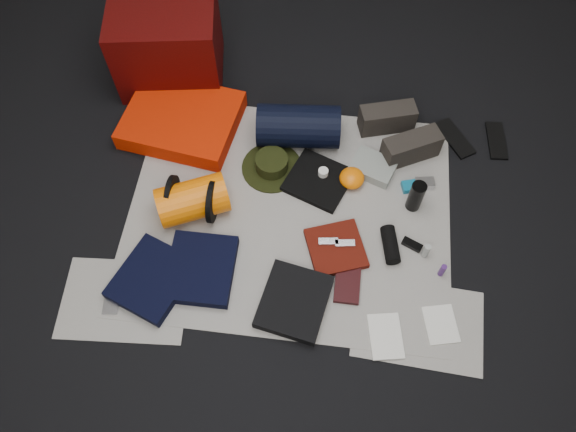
# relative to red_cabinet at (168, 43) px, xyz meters

# --- Properties ---
(floor) EXTENTS (4.50, 4.50, 0.02)m
(floor) POSITION_rel_red_cabinet_xyz_m (0.77, -0.85, -0.24)
(floor) COLOR black
(floor) RESTS_ON ground
(newspaper_mat) EXTENTS (1.60, 1.30, 0.01)m
(newspaper_mat) POSITION_rel_red_cabinet_xyz_m (0.77, -0.85, -0.23)
(newspaper_mat) COLOR #BAB5AC
(newspaper_mat) RESTS_ON floor
(newspaper_sheet_front_left) EXTENTS (0.61, 0.44, 0.00)m
(newspaper_sheet_front_left) POSITION_rel_red_cabinet_xyz_m (0.07, -1.40, -0.23)
(newspaper_sheet_front_left) COLOR #BAB5AC
(newspaper_sheet_front_left) RESTS_ON floor
(newspaper_sheet_front_right) EXTENTS (0.60, 0.43, 0.00)m
(newspaper_sheet_front_right) POSITION_rel_red_cabinet_xyz_m (1.42, -1.35, -0.23)
(newspaper_sheet_front_right) COLOR #BAB5AC
(newspaper_sheet_front_right) RESTS_ON floor
(red_cabinet) EXTENTS (0.62, 0.55, 0.46)m
(red_cabinet) POSITION_rel_red_cabinet_xyz_m (0.00, 0.00, 0.00)
(red_cabinet) COLOR #440605
(red_cabinet) RESTS_ON floor
(sleeping_pad) EXTENTS (0.65, 0.56, 0.11)m
(sleeping_pad) POSITION_rel_red_cabinet_xyz_m (0.13, -0.38, -0.17)
(sleeping_pad) COLOR red
(sleeping_pad) RESTS_ON newspaper_mat
(stuff_sack) EXTENTS (0.39, 0.32, 0.20)m
(stuff_sack) POSITION_rel_red_cabinet_xyz_m (0.30, -0.89, -0.13)
(stuff_sack) COLOR #FE6E04
(stuff_sack) RESTS_ON newspaper_mat
(sack_strap_left) EXTENTS (0.02, 0.22, 0.22)m
(sack_strap_left) POSITION_rel_red_cabinet_xyz_m (0.20, -0.89, -0.12)
(sack_strap_left) COLOR black
(sack_strap_left) RESTS_ON newspaper_mat
(sack_strap_right) EXTENTS (0.03, 0.22, 0.22)m
(sack_strap_right) POSITION_rel_red_cabinet_xyz_m (0.40, -0.89, -0.12)
(sack_strap_right) COLOR black
(sack_strap_right) RESTS_ON newspaper_mat
(navy_duffel) EXTENTS (0.45, 0.26, 0.23)m
(navy_duffel) POSITION_rel_red_cabinet_xyz_m (0.77, -0.39, -0.11)
(navy_duffel) COLOR black
(navy_duffel) RESTS_ON newspaper_mat
(boonie_brim) EXTENTS (0.36, 0.36, 0.01)m
(boonie_brim) POSITION_rel_red_cabinet_xyz_m (0.65, -0.60, -0.22)
(boonie_brim) COLOR black
(boonie_brim) RESTS_ON newspaper_mat
(boonie_crown) EXTENTS (0.17, 0.17, 0.07)m
(boonie_crown) POSITION_rel_red_cabinet_xyz_m (0.65, -0.60, -0.18)
(boonie_crown) COLOR black
(boonie_crown) RESTS_ON boonie_brim
(hiking_boot_left) EXTENTS (0.31, 0.19, 0.15)m
(hiking_boot_left) POSITION_rel_red_cabinet_xyz_m (1.23, -0.25, -0.15)
(hiking_boot_left) COLOR #2C2722
(hiking_boot_left) RESTS_ON newspaper_mat
(hiking_boot_right) EXTENTS (0.32, 0.24, 0.15)m
(hiking_boot_right) POSITION_rel_red_cabinet_xyz_m (1.36, -0.43, -0.15)
(hiking_boot_right) COLOR #2C2722
(hiking_boot_right) RESTS_ON newspaper_mat
(flip_flop_left) EXTENTS (0.23, 0.27, 0.01)m
(flip_flop_left) POSITION_rel_red_cabinet_xyz_m (1.61, -0.29, -0.22)
(flip_flop_left) COLOR black
(flip_flop_left) RESTS_ON floor
(flip_flop_right) EXTENTS (0.11, 0.25, 0.01)m
(flip_flop_right) POSITION_rel_red_cabinet_xyz_m (1.83, -0.27, -0.23)
(flip_flop_right) COLOR black
(flip_flop_right) RESTS_ON floor
(trousers_navy_a) EXTENTS (0.41, 0.44, 0.05)m
(trousers_navy_a) POSITION_rel_red_cabinet_xyz_m (0.19, -1.30, -0.20)
(trousers_navy_a) COLOR black
(trousers_navy_a) RESTS_ON newspaper_mat
(trousers_navy_b) EXTENTS (0.31, 0.35, 0.06)m
(trousers_navy_b) POSITION_rel_red_cabinet_xyz_m (0.40, -1.22, -0.20)
(trousers_navy_b) COLOR black
(trousers_navy_b) RESTS_ON newspaper_mat
(trousers_charcoal) EXTENTS (0.35, 0.38, 0.05)m
(trousers_charcoal) POSITION_rel_red_cabinet_xyz_m (0.85, -1.33, -0.20)
(trousers_charcoal) COLOR black
(trousers_charcoal) RESTS_ON newspaper_mat
(black_tshirt) EXTENTS (0.38, 0.37, 0.03)m
(black_tshirt) POSITION_rel_red_cabinet_xyz_m (0.90, -0.65, -0.21)
(black_tshirt) COLOR black
(black_tshirt) RESTS_ON newspaper_mat
(red_shirt) EXTENTS (0.33, 0.33, 0.03)m
(red_shirt) POSITION_rel_red_cabinet_xyz_m (1.02, -1.03, -0.21)
(red_shirt) COLOR #541109
(red_shirt) RESTS_ON newspaper_mat
(orange_stuff_sack) EXTENTS (0.14, 0.14, 0.08)m
(orange_stuff_sack) POSITION_rel_red_cabinet_xyz_m (1.07, -0.64, -0.18)
(orange_stuff_sack) COLOR #FE6E04
(orange_stuff_sack) RESTS_ON newspaper_mat
(first_aid_pouch) EXTENTS (0.26, 0.23, 0.05)m
(first_aid_pouch) POSITION_rel_red_cabinet_xyz_m (1.18, -0.54, -0.20)
(first_aid_pouch) COLOR gray
(first_aid_pouch) RESTS_ON newspaper_mat
(water_bottle) EXTENTS (0.10, 0.10, 0.19)m
(water_bottle) POSITION_rel_red_cabinet_xyz_m (1.39, -0.74, -0.13)
(water_bottle) COLOR black
(water_bottle) RESTS_ON newspaper_mat
(speaker) EXTENTS (0.11, 0.19, 0.07)m
(speaker) POSITION_rel_red_cabinet_xyz_m (1.28, -0.99, -0.19)
(speaker) COLOR black
(speaker) RESTS_ON newspaper_mat
(compact_camera) EXTENTS (0.11, 0.07, 0.04)m
(compact_camera) POSITION_rel_red_cabinet_xyz_m (1.44, -0.61, -0.21)
(compact_camera) COLOR silver
(compact_camera) RESTS_ON newspaper_mat
(cyan_case) EXTENTS (0.11, 0.09, 0.03)m
(cyan_case) POSITION_rel_red_cabinet_xyz_m (1.38, -0.63, -0.21)
(cyan_case) COLOR #0E6A8E
(cyan_case) RESTS_ON newspaper_mat
(toiletry_purple) EXTENTS (0.03, 0.03, 0.08)m
(toiletry_purple) POSITION_rel_red_cabinet_xyz_m (1.52, -1.10, -0.19)
(toiletry_purple) COLOR #462068
(toiletry_purple) RESTS_ON newspaper_mat
(toiletry_clear) EXTENTS (0.04, 0.04, 0.09)m
(toiletry_clear) POSITION_rel_red_cabinet_xyz_m (1.45, -1.01, -0.18)
(toiletry_clear) COLOR #9FA39F
(toiletry_clear) RESTS_ON newspaper_mat
(paperback_book) EXTENTS (0.12, 0.18, 0.03)m
(paperback_book) POSITION_rel_red_cabinet_xyz_m (1.09, -1.21, -0.21)
(paperback_book) COLOR black
(paperback_book) RESTS_ON newspaper_mat
(map_booklet) EXTENTS (0.18, 0.23, 0.01)m
(map_booklet) POSITION_rel_red_cabinet_xyz_m (1.28, -1.43, -0.22)
(map_booklet) COLOR white
(map_booklet) RESTS_ON newspaper_mat
(map_printout) EXTENTS (0.18, 0.21, 0.01)m
(map_printout) POSITION_rel_red_cabinet_xyz_m (1.52, -1.35, -0.22)
(map_printout) COLOR white
(map_printout) RESTS_ON newspaper_mat
(sunglasses) EXTENTS (0.11, 0.08, 0.02)m
(sunglasses) POSITION_rel_red_cabinet_xyz_m (1.39, -0.96, -0.21)
(sunglasses) COLOR black
(sunglasses) RESTS_ON newspaper_mat
(key_cluster) EXTENTS (0.08, 0.08, 0.01)m
(key_cluster) POSITION_rel_red_cabinet_xyz_m (0.02, -1.45, -0.22)
(key_cluster) COLOR silver
(key_cluster) RESTS_ON newspaper_mat
(tape_roll) EXTENTS (0.05, 0.05, 0.03)m
(tape_roll) POSITION_rel_red_cabinet_xyz_m (0.92, -0.62, -0.18)
(tape_roll) COLOR white
(tape_roll) RESTS_ON black_tshirt
(energy_bar_a) EXTENTS (0.10, 0.05, 0.01)m
(energy_bar_a) POSITION_rel_red_cabinet_xyz_m (0.98, -1.01, -0.18)
(energy_bar_a) COLOR silver
(energy_bar_a) RESTS_ON red_shirt
(energy_bar_b) EXTENTS (0.10, 0.05, 0.01)m
(energy_bar_b) POSITION_rel_red_cabinet_xyz_m (1.06, -1.01, -0.18)
(energy_bar_b) COLOR silver
(energy_bar_b) RESTS_ON red_shirt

